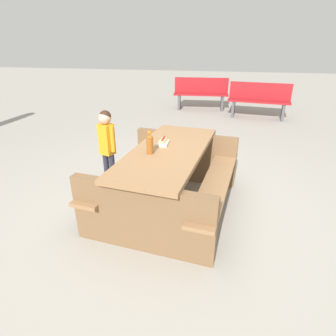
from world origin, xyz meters
name	(u,v)px	position (x,y,z in m)	size (l,w,h in m)	color
ground_plane	(168,207)	(0.00, 0.00, 0.00)	(30.00, 30.00, 0.00)	gray
picnic_table	(168,174)	(0.00, 0.00, 0.44)	(1.98, 1.64, 0.75)	olive
soda_bottle	(150,144)	(-0.14, 0.17, 0.86)	(0.07, 0.07, 0.24)	brown
hotdog_tray	(163,142)	(0.15, 0.08, 0.78)	(0.18, 0.11, 0.08)	white
child_in_coat	(107,140)	(0.40, 0.88, 0.67)	(0.20, 0.25, 1.06)	#262633
park_bench_near	(259,100)	(4.54, -1.51, 0.45)	(0.59, 1.54, 0.85)	maroon
park_bench_mid	(201,93)	(5.22, 0.00, 0.45)	(0.49, 1.52, 0.85)	maroon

